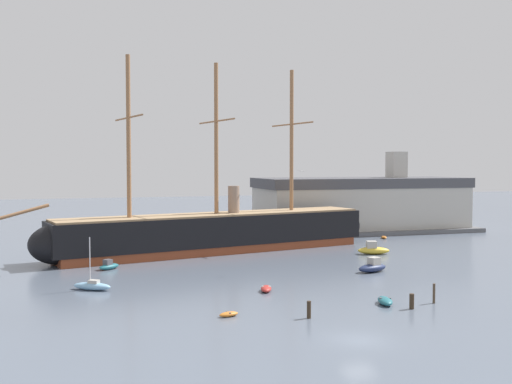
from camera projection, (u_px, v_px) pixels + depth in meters
The scene contains 16 objects.
ground_plane at pixel (359, 340), 44.46m from camera, with size 400.00×400.00×0.00m, color slate.
tall_ship at pixel (217, 232), 88.81m from camera, with size 58.06×18.07×28.27m.
dinghy_foreground_left at pixel (229, 314), 51.31m from camera, with size 1.91×1.16×0.42m.
dinghy_foreground_right at pixel (385, 301), 55.73m from camera, with size 2.01×3.10×0.68m.
dinghy_near_centre at pixel (266, 289), 61.44m from camera, with size 1.88×2.73×0.59m.
sailboat_mid_left at pixel (92, 286), 62.11m from camera, with size 4.30×3.39×5.57m.
motorboat_mid_right at pixel (373, 267), 72.55m from camera, with size 4.63×2.99×1.80m.
motorboat_alongside_bow at pixel (109, 266), 74.31m from camera, with size 3.16×2.98×1.29m.
motorboat_alongside_stern at pixel (373, 250), 86.83m from camera, with size 5.00×3.22×1.95m.
dinghy_far_right at pixel (384, 237), 105.16m from camera, with size 1.25×2.15×0.48m.
sailboat_distant_centre at pixel (207, 236), 106.21m from camera, with size 1.91×3.42×4.26m.
mooring_piling_nearest at pixel (434, 293), 56.20m from camera, with size 0.25×0.25×1.89m, color #4C3D2D.
mooring_piling_left_pair at pixel (412, 301), 53.98m from camera, with size 0.43×0.43×1.40m, color #382B1E.
mooring_piling_right_pair at pixel (309, 310), 50.72m from camera, with size 0.36×0.36×1.50m, color #382B1E.
dockside_warehouse_right at pixel (362, 205), 116.36m from camera, with size 44.54×17.82×15.73m.
seagull_in_flight at pixel (302, 171), 73.64m from camera, with size 1.07×0.41×0.13m.
Camera 1 is at (-20.44, -39.59, 13.23)m, focal length 41.50 mm.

